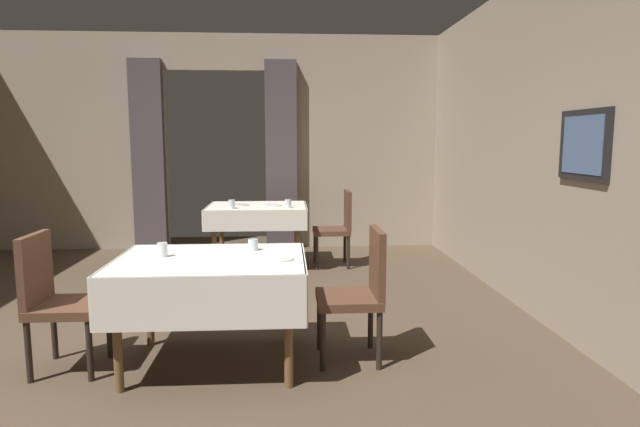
% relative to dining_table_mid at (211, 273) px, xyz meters
% --- Properties ---
extents(ground, '(10.08, 10.08, 0.00)m').
position_rel_dining_table_mid_xyz_m(ground, '(-0.48, -0.04, -0.64)').
color(ground, '#4C3D2D').
extents(wall_right, '(0.16, 8.40, 3.00)m').
position_rel_dining_table_mid_xyz_m(wall_right, '(2.72, -0.04, 0.86)').
color(wall_right, gray).
rests_on(wall_right, ground).
extents(wall_back, '(6.40, 0.27, 3.00)m').
position_rel_dining_table_mid_xyz_m(wall_back, '(-0.48, 4.14, 0.88)').
color(wall_back, gray).
rests_on(wall_back, ground).
extents(dining_table_mid, '(1.28, 1.00, 0.75)m').
position_rel_dining_table_mid_xyz_m(dining_table_mid, '(0.00, 0.00, 0.00)').
color(dining_table_mid, brown).
rests_on(dining_table_mid, ground).
extents(dining_table_far, '(1.20, 0.95, 0.75)m').
position_rel_dining_table_mid_xyz_m(dining_table_far, '(0.15, 2.95, 0.01)').
color(dining_table_far, brown).
rests_on(dining_table_far, ground).
extents(chair_mid_left, '(0.45, 0.44, 0.93)m').
position_rel_dining_table_mid_xyz_m(chair_mid_left, '(-1.02, -0.03, -0.13)').
color(chair_mid_left, black).
rests_on(chair_mid_left, ground).
extents(chair_mid_right, '(0.44, 0.44, 0.93)m').
position_rel_dining_table_mid_xyz_m(chair_mid_right, '(1.02, 0.03, -0.13)').
color(chair_mid_right, black).
rests_on(chair_mid_right, ground).
extents(chair_far_right, '(0.44, 0.44, 0.93)m').
position_rel_dining_table_mid_xyz_m(chair_far_right, '(1.14, 2.88, -0.13)').
color(chair_far_right, black).
rests_on(chair_far_right, ground).
extents(glass_mid_a, '(0.07, 0.07, 0.08)m').
position_rel_dining_table_mid_xyz_m(glass_mid_a, '(0.27, 0.23, 0.15)').
color(glass_mid_a, silver).
rests_on(glass_mid_a, dining_table_mid).
extents(glass_mid_b, '(0.07, 0.07, 0.10)m').
position_rel_dining_table_mid_xyz_m(glass_mid_b, '(-0.33, 0.05, 0.15)').
color(glass_mid_b, silver).
rests_on(glass_mid_b, dining_table_mid).
extents(plate_mid_c, '(0.20, 0.20, 0.01)m').
position_rel_dining_table_mid_xyz_m(plate_mid_c, '(0.46, -0.08, 0.11)').
color(plate_mid_c, white).
rests_on(plate_mid_c, dining_table_mid).
extents(glass_far_a, '(0.08, 0.08, 0.10)m').
position_rel_dining_table_mid_xyz_m(glass_far_a, '(0.53, 2.71, 0.16)').
color(glass_far_a, silver).
rests_on(glass_far_a, dining_table_far).
extents(glass_far_b, '(0.08, 0.08, 0.10)m').
position_rel_dining_table_mid_xyz_m(glass_far_b, '(-0.13, 2.66, 0.16)').
color(glass_far_b, silver).
rests_on(glass_far_b, dining_table_far).
extents(plate_far_c, '(0.22, 0.22, 0.01)m').
position_rel_dining_table_mid_xyz_m(plate_far_c, '(-0.05, 2.96, 0.11)').
color(plate_far_c, white).
rests_on(plate_far_c, dining_table_far).
extents(plate_far_d, '(0.24, 0.24, 0.01)m').
position_rel_dining_table_mid_xyz_m(plate_far_d, '(0.33, 2.90, 0.11)').
color(plate_far_d, white).
rests_on(plate_far_d, dining_table_far).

